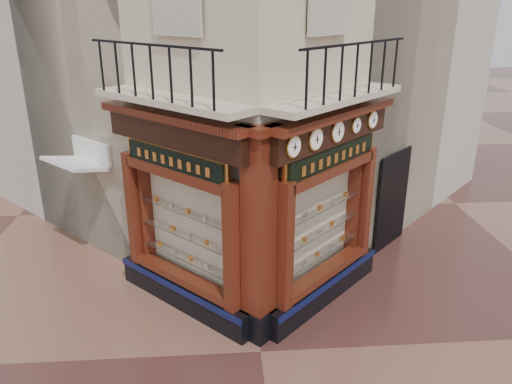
{
  "coord_description": "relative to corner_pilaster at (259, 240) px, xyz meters",
  "views": [
    {
      "loc": [
        -0.61,
        -7.22,
        5.78
      ],
      "look_at": [
        0.07,
        2.0,
        2.27
      ],
      "focal_mm": 35.0,
      "sensor_mm": 36.0,
      "label": 1
    }
  ],
  "objects": [
    {
      "name": "shopfront_right",
      "position": [
        1.41,
        1.07,
        0.03
      ],
      "size": [
        2.86,
        2.86,
        3.98
      ],
      "rotation": [
        0.0,
        0.0,
        0.79
      ],
      "color": "black",
      "rests_on": "ground"
    },
    {
      "name": "signboard_left",
      "position": [
        -1.46,
        1.01,
        1.15
      ],
      "size": [
        1.98,
        1.98,
        0.53
      ],
      "rotation": [
        0.0,
        0.0,
        2.36
      ],
      "color": "#DA8F40",
      "rests_on": "ground"
    },
    {
      "name": "clock_a",
      "position": [
        0.55,
        -0.05,
        1.67
      ],
      "size": [
        0.3,
        0.3,
        0.37
      ],
      "rotation": [
        0.0,
        0.0,
        0.79
      ],
      "color": "#B9933D",
      "rests_on": "ground"
    },
    {
      "name": "clock_c",
      "position": [
        1.49,
        0.88,
        1.67
      ],
      "size": [
        0.32,
        0.32,
        0.41
      ],
      "rotation": [
        0.0,
        0.0,
        0.79
      ],
      "color": "#B9933D",
      "rests_on": "ground"
    },
    {
      "name": "neighbour_left",
      "position": [
        -2.47,
        8.13,
        3.55
      ],
      "size": [
        11.31,
        11.31,
        11.0
      ],
      "primitive_type": "cube",
      "rotation": [
        0.0,
        0.0,
        0.79
      ],
      "color": "#BCB5A4",
      "rests_on": "ground"
    },
    {
      "name": "clock_d",
      "position": [
        1.94,
        1.34,
        1.67
      ],
      "size": [
        0.25,
        0.25,
        0.31
      ],
      "rotation": [
        0.0,
        0.0,
        0.79
      ],
      "color": "#B9933D",
      "rests_on": "ground"
    },
    {
      "name": "ground",
      "position": [
        0.0,
        -0.5,
        -1.95
      ],
      "size": [
        80.0,
        80.0,
        0.0
      ],
      "primitive_type": "plane",
      "color": "#44241F",
      "rests_on": "ground"
    },
    {
      "name": "balcony",
      "position": [
        0.0,
        0.99,
        2.27
      ],
      "size": [
        5.94,
        2.97,
        1.03
      ],
      "color": "beige",
      "rests_on": "ground"
    },
    {
      "name": "clock_b",
      "position": [
        1.0,
        0.39,
        1.67
      ],
      "size": [
        0.32,
        0.32,
        0.4
      ],
      "rotation": [
        0.0,
        0.0,
        0.79
      ],
      "color": "#B9933D",
      "rests_on": "ground"
    },
    {
      "name": "shopfront_left",
      "position": [
        -1.41,
        1.07,
        0.03
      ],
      "size": [
        2.86,
        2.86,
        3.98
      ],
      "rotation": [
        0.0,
        0.0,
        2.36
      ],
      "color": "black",
      "rests_on": "ground"
    },
    {
      "name": "corner_pilaster",
      "position": [
        0.0,
        0.0,
        0.0
      ],
      "size": [
        0.85,
        0.85,
        3.98
      ],
      "rotation": [
        0.0,
        0.0,
        0.79
      ],
      "color": "black",
      "rests_on": "ground"
    },
    {
      "name": "clock_e",
      "position": [
        2.39,
        1.79,
        1.67
      ],
      "size": [
        0.29,
        0.29,
        0.36
      ],
      "rotation": [
        0.0,
        0.0,
        0.79
      ],
      "color": "#B9933D",
      "rests_on": "ground"
    },
    {
      "name": "awning",
      "position": [
        -3.88,
        3.17,
        -1.95
      ],
      "size": [
        1.64,
        1.64,
        0.27
      ],
      "primitive_type": null,
      "rotation": [
        0.22,
        0.0,
        2.36
      ],
      "color": "white",
      "rests_on": "ground"
    },
    {
      "name": "neighbour_right",
      "position": [
        2.47,
        8.13,
        3.55
      ],
      "size": [
        11.31,
        11.31,
        11.0
      ],
      "primitive_type": "cube",
      "rotation": [
        0.0,
        0.0,
        0.79
      ],
      "color": "#BCB5A4",
      "rests_on": "ground"
    },
    {
      "name": "signboard_right",
      "position": [
        1.46,
        1.01,
        1.15
      ],
      "size": [
        2.13,
        2.13,
        0.57
      ],
      "rotation": [
        0.0,
        0.0,
        0.79
      ],
      "color": "#DA8F40",
      "rests_on": "ground"
    }
  ]
}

